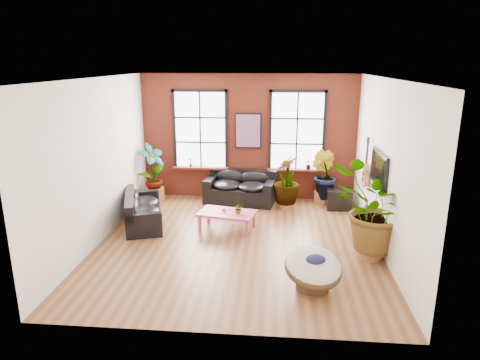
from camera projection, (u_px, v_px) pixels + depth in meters
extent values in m
cube|color=brown|center=(238.00, 243.00, 9.35)|extent=(6.00, 6.50, 0.02)
cube|color=white|center=(237.00, 78.00, 8.40)|extent=(6.00, 6.50, 0.02)
cube|color=#4B1911|center=(248.00, 137.00, 12.00)|extent=(6.00, 0.02, 3.50)
cube|color=silver|center=(215.00, 221.00, 5.75)|extent=(6.00, 0.02, 3.50)
cube|color=silver|center=(97.00, 162.00, 9.13)|extent=(0.02, 6.50, 3.50)
cube|color=silver|center=(386.00, 168.00, 8.62)|extent=(0.02, 6.50, 3.50)
cube|color=white|center=(200.00, 130.00, 12.00)|extent=(1.40, 0.02, 2.10)
cube|color=#401611|center=(201.00, 168.00, 12.23)|extent=(1.60, 0.22, 0.06)
cube|color=white|center=(297.00, 131.00, 11.78)|extent=(1.40, 0.02, 2.10)
cube|color=#401611|center=(296.00, 170.00, 12.00)|extent=(1.60, 0.22, 0.06)
cube|color=black|center=(240.00, 195.00, 11.94)|extent=(2.04, 1.22, 0.43)
cube|color=black|center=(243.00, 176.00, 12.15)|extent=(1.93, 0.53, 0.44)
cube|color=black|center=(211.00, 181.00, 12.05)|extent=(0.37, 0.95, 0.23)
cube|color=black|center=(270.00, 185.00, 11.65)|extent=(0.37, 0.95, 0.23)
ellipsoid|color=black|center=(227.00, 185.00, 11.90)|extent=(0.92, 0.90, 0.25)
ellipsoid|color=black|center=(230.00, 177.00, 12.11)|extent=(0.83, 0.37, 0.43)
ellipsoid|color=black|center=(253.00, 187.00, 11.73)|extent=(0.92, 0.90, 0.25)
ellipsoid|color=black|center=(255.00, 178.00, 11.94)|extent=(0.83, 0.37, 0.43)
cube|color=black|center=(144.00, 216.00, 10.37)|extent=(1.35, 2.07, 0.38)
cube|color=black|center=(130.00, 202.00, 10.20)|extent=(0.78, 1.89, 0.38)
cube|color=black|center=(143.00, 218.00, 9.48)|extent=(0.83, 0.43, 0.20)
cube|color=black|center=(143.00, 195.00, 11.10)|extent=(0.83, 0.43, 0.20)
ellipsoid|color=black|center=(145.00, 212.00, 9.95)|extent=(0.90, 1.01, 0.21)
ellipsoid|color=black|center=(135.00, 207.00, 9.87)|extent=(0.46, 0.87, 0.37)
ellipsoid|color=black|center=(145.00, 202.00, 10.67)|extent=(0.90, 1.01, 0.21)
ellipsoid|color=black|center=(135.00, 197.00, 10.58)|extent=(0.46, 0.87, 0.37)
cube|color=#B44155|center=(227.00, 213.00, 10.00)|extent=(1.42, 1.00, 0.06)
cube|color=#401611|center=(225.00, 214.00, 9.88)|extent=(1.27, 0.28, 0.00)
cube|color=#401611|center=(229.00, 210.00, 10.11)|extent=(1.27, 0.28, 0.00)
cube|color=#B44155|center=(200.00, 223.00, 9.95)|extent=(0.08, 0.08, 0.36)
cube|color=#B44155|center=(247.00, 229.00, 9.62)|extent=(0.08, 0.08, 0.36)
cube|color=#B44155|center=(209.00, 215.00, 10.49)|extent=(0.08, 0.08, 0.36)
cube|color=#B44155|center=(254.00, 220.00, 10.17)|extent=(0.08, 0.08, 0.36)
cylinder|color=#DA3668|center=(224.00, 209.00, 10.05)|extent=(0.09, 0.09, 0.08)
cylinder|color=#473019|center=(312.00, 282.00, 7.44)|extent=(0.75, 0.75, 0.23)
torus|color=#473019|center=(313.00, 268.00, 7.37)|extent=(1.31, 1.31, 0.46)
ellipsoid|color=beige|center=(313.00, 265.00, 7.35)|extent=(1.28, 1.31, 0.62)
ellipsoid|color=#14183F|center=(315.00, 260.00, 7.28)|extent=(0.47, 0.43, 0.17)
cube|color=black|center=(248.00, 131.00, 11.88)|extent=(0.74, 0.04, 0.98)
cube|color=#0C7F8C|center=(248.00, 131.00, 11.85)|extent=(0.66, 0.02, 0.90)
cube|color=black|center=(379.00, 169.00, 8.94)|extent=(0.06, 1.25, 0.72)
cube|color=black|center=(377.00, 169.00, 8.94)|extent=(0.01, 1.15, 0.62)
cylinder|color=#B27F4C|center=(365.00, 179.00, 10.09)|extent=(0.09, 0.38, 0.38)
cylinder|color=#B27F4C|center=(366.00, 169.00, 10.03)|extent=(0.09, 0.30, 0.30)
cylinder|color=black|center=(365.00, 179.00, 10.09)|extent=(0.09, 0.11, 0.11)
cube|color=#401611|center=(367.00, 154.00, 9.93)|extent=(0.04, 0.05, 0.55)
cube|color=#401611|center=(368.00, 140.00, 9.84)|extent=(0.06, 0.06, 0.14)
cube|color=black|center=(339.00, 199.00, 11.42)|extent=(0.64, 0.54, 0.53)
cylinder|color=brown|center=(155.00, 194.00, 12.08)|extent=(0.56, 0.56, 0.38)
cylinder|color=brown|center=(323.00, 197.00, 11.89)|extent=(0.55, 0.55, 0.35)
cylinder|color=brown|center=(370.00, 249.00, 8.57)|extent=(0.63, 0.63, 0.38)
cylinder|color=brown|center=(286.00, 202.00, 11.52)|extent=(0.60, 0.60, 0.33)
imported|color=#144D15|center=(153.00, 170.00, 11.86)|extent=(0.90, 0.95, 1.49)
imported|color=#144D15|center=(323.00, 175.00, 11.72)|extent=(0.91, 0.94, 1.33)
imported|color=#144D15|center=(374.00, 210.00, 8.31)|extent=(2.06, 2.00, 1.74)
imported|color=#144D15|center=(287.00, 180.00, 11.33)|extent=(0.83, 0.83, 1.29)
imported|color=#144D15|center=(239.00, 208.00, 9.87)|extent=(0.24, 0.22, 0.25)
imported|color=#144D15|center=(190.00, 162.00, 12.21)|extent=(0.17, 0.17, 0.27)
imported|color=#144D15|center=(309.00, 164.00, 11.93)|extent=(0.19, 0.19, 0.27)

